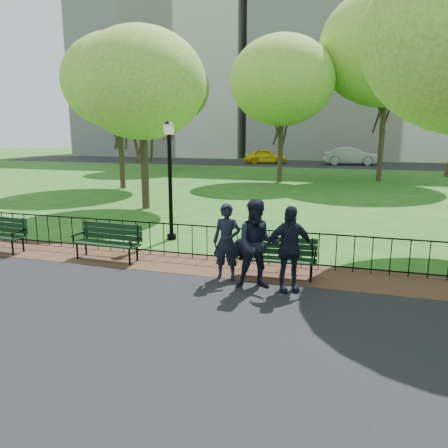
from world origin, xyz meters
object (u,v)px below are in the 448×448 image
(person_mid, at_px, (257,244))
(sedan_silver, at_px, (350,156))
(lamppost, at_px, (170,176))
(tree_far_w, at_px, (168,88))
(person_right, at_px, (289,249))
(taxi, at_px, (266,156))
(park_bench_left_a, at_px, (109,238))
(tree_far_e, at_px, (388,47))
(tree_near_w, at_px, (141,84))
(person_left, at_px, (227,242))
(park_bench_main, at_px, (261,250))
(tree_far_c, at_px, (282,81))
(tree_mid_w, at_px, (118,81))

(person_mid, xyz_separation_m, sedan_silver, (1.28, 34.47, -0.10))
(sedan_silver, bearing_deg, lamppost, 161.92)
(tree_far_w, distance_m, person_right, 29.32)
(lamppost, bearing_deg, taxi, 96.17)
(park_bench_left_a, bearing_deg, person_mid, -9.76)
(taxi, height_order, sedan_silver, sedan_silver)
(tree_far_e, relative_size, person_mid, 6.27)
(park_bench_left_a, relative_size, tree_near_w, 0.25)
(park_bench_left_a, height_order, tree_far_w, tree_far_w)
(tree_near_w, distance_m, person_right, 11.57)
(person_left, distance_m, sedan_silver, 34.18)
(tree_far_e, bearing_deg, taxi, 128.44)
(tree_far_e, distance_m, person_left, 22.67)
(person_left, height_order, taxi, person_left)
(person_left, bearing_deg, tree_far_w, 113.53)
(lamppost, relative_size, person_mid, 1.89)
(park_bench_main, height_order, person_right, person_right)
(park_bench_left_a, height_order, person_mid, person_mid)
(lamppost, height_order, tree_far_c, tree_far_c)
(park_bench_main, distance_m, person_left, 0.84)
(person_left, xyz_separation_m, person_mid, (0.77, -0.35, 0.09))
(tree_far_w, relative_size, taxi, 2.24)
(tree_mid_w, relative_size, person_mid, 4.47)
(sedan_silver, bearing_deg, tree_far_e, 179.29)
(tree_mid_w, distance_m, person_mid, 17.94)
(tree_far_e, relative_size, taxi, 2.81)
(park_bench_left_a, relative_size, tree_far_c, 0.20)
(tree_far_e, xyz_separation_m, person_left, (-4.07, -21.06, -7.32))
(tree_near_w, distance_m, tree_mid_w, 6.93)
(tree_far_e, bearing_deg, park_bench_left_a, -109.83)
(park_bench_left_a, height_order, person_left, person_left)
(person_mid, bearing_deg, tree_far_c, 82.19)
(park_bench_main, height_order, tree_far_c, tree_far_c)
(person_left, distance_m, person_mid, 0.85)
(person_mid, bearing_deg, park_bench_left_a, 151.15)
(person_right, bearing_deg, person_left, 142.01)
(person_mid, bearing_deg, sedan_silver, 71.78)
(lamppost, height_order, person_left, lamppost)
(tree_mid_w, height_order, tree_far_w, tree_far_w)
(sedan_silver, bearing_deg, taxi, 83.48)
(park_bench_main, height_order, tree_near_w, tree_near_w)
(park_bench_left_a, distance_m, tree_far_e, 23.07)
(taxi, bearing_deg, tree_mid_w, 152.30)
(tree_far_e, relative_size, tree_far_w, 1.25)
(person_right, bearing_deg, tree_near_w, 107.59)
(tree_near_w, xyz_separation_m, tree_mid_w, (-4.20, 5.47, 0.77))
(tree_mid_w, bearing_deg, person_right, -49.59)
(park_bench_left_a, bearing_deg, person_left, -6.86)
(lamppost, relative_size, sedan_silver, 0.70)
(tree_near_w, height_order, tree_far_c, tree_far_c)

